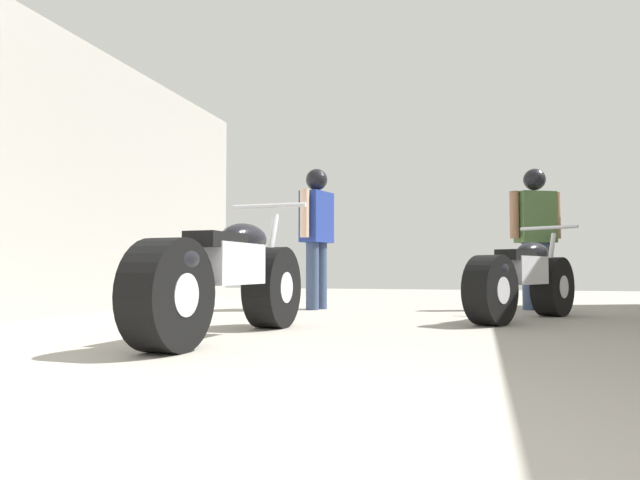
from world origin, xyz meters
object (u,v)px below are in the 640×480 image
at_px(mechanic_with_helmet, 317,225).
at_px(mechanic_in_blue, 535,225).
at_px(motorcycle_black_naked, 522,280).
at_px(motorcycle_maroon_cruiser, 226,278).

bearing_deg(mechanic_with_helmet, mechanic_in_blue, 13.41).
height_order(motorcycle_black_naked, mechanic_with_helmet, mechanic_with_helmet).
distance_m(motorcycle_maroon_cruiser, mechanic_with_helmet, 3.02).
xyz_separation_m(motorcycle_maroon_cruiser, mechanic_with_helmet, (-0.20, 2.96, 0.59)).
xyz_separation_m(motorcycle_maroon_cruiser, motorcycle_black_naked, (2.04, 2.00, -0.04)).
bearing_deg(motorcycle_black_naked, mechanic_with_helmet, 156.83).
distance_m(mechanic_in_blue, mechanic_with_helmet, 2.56).
relative_size(motorcycle_maroon_cruiser, motorcycle_black_naked, 1.17).
bearing_deg(mechanic_with_helmet, motorcycle_black_naked, -23.17).
distance_m(motorcycle_maroon_cruiser, motorcycle_black_naked, 2.85).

